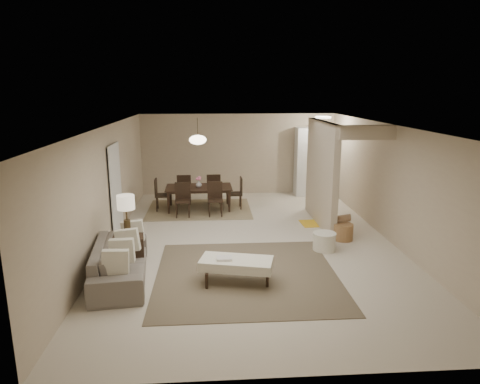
{
  "coord_description": "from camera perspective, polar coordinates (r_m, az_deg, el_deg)",
  "views": [
    {
      "loc": [
        -0.85,
        -8.73,
        3.22
      ],
      "look_at": [
        -0.23,
        0.28,
        1.05
      ],
      "focal_mm": 32.0,
      "sensor_mm": 36.0,
      "label": 1
    }
  ],
  "objects": [
    {
      "name": "flush_light",
      "position": [
        12.36,
        11.02,
        9.74
      ],
      "size": [
        0.44,
        0.44,
        0.05
      ],
      "primitive_type": "cylinder",
      "color": "white",
      "rests_on": "ceiling"
    },
    {
      "name": "ottoman_bench",
      "position": [
        7.33,
        -0.49,
        -9.56
      ],
      "size": [
        1.31,
        0.82,
        0.43
      ],
      "rotation": [
        0.0,
        0.0,
        -0.24
      ],
      "color": "#EDE8CF",
      "rests_on": "living_rug"
    },
    {
      "name": "partition",
      "position": [
        10.51,
        10.78,
        2.47
      ],
      "size": [
        0.15,
        2.5,
        2.5
      ],
      "primitive_type": "cube",
      "color": "#BDA88F",
      "rests_on": "floor"
    },
    {
      "name": "vase",
      "position": [
        11.68,
        -5.52,
        1.07
      ],
      "size": [
        0.18,
        0.18,
        0.17
      ],
      "primitive_type": "imported",
      "rotation": [
        0.0,
        0.0,
        -0.09
      ],
      "color": "silver",
      "rests_on": "dining_table"
    },
    {
      "name": "pantry_cabinet",
      "position": [
        13.44,
        9.94,
        4.02
      ],
      "size": [
        1.2,
        0.55,
        2.1
      ],
      "primitive_type": "cube",
      "color": "silver",
      "rests_on": "floor"
    },
    {
      "name": "doorway",
      "position": [
        9.81,
        -16.28,
        0.01
      ],
      "size": [
        0.04,
        0.9,
        2.04
      ],
      "primitive_type": "cube",
      "color": "black",
      "rests_on": "floor"
    },
    {
      "name": "sofa",
      "position": [
        7.77,
        -15.69,
        -8.94
      ],
      "size": [
        2.27,
        1.11,
        0.64
      ],
      "primitive_type": "imported",
      "rotation": [
        0.0,
        0.0,
        1.69
      ],
      "color": "slate",
      "rests_on": "floor"
    },
    {
      "name": "living_rug",
      "position": [
        7.75,
        0.88,
        -10.98
      ],
      "size": [
        3.2,
        3.2,
        0.01
      ],
      "primitive_type": "cube",
      "color": "brown",
      "rests_on": "floor"
    },
    {
      "name": "dining_chairs",
      "position": [
        11.74,
        -5.49,
        -0.26
      ],
      "size": [
        2.36,
        1.73,
        0.88
      ],
      "color": "black",
      "rests_on": "dining_rug"
    },
    {
      "name": "side_table",
      "position": [
        8.26,
        -14.6,
        -7.62
      ],
      "size": [
        0.63,
        0.63,
        0.61
      ],
      "primitive_type": "cube",
      "rotation": [
        0.0,
        0.0,
        0.14
      ],
      "color": "black",
      "rests_on": "floor"
    },
    {
      "name": "right_wall",
      "position": [
        9.74,
        19.47,
        1.06
      ],
      "size": [
        0.0,
        9.0,
        9.0
      ],
      "primitive_type": "plane",
      "rotation": [
        1.57,
        0.0,
        -1.57
      ],
      "color": "#BDA88F",
      "rests_on": "floor"
    },
    {
      "name": "wicker_basket",
      "position": [
        9.68,
        13.59,
        -5.19
      ],
      "size": [
        0.55,
        0.55,
        0.36
      ],
      "primitive_type": "cylinder",
      "rotation": [
        0.0,
        0.0,
        -0.38
      ],
      "color": "brown",
      "rests_on": "floor"
    },
    {
      "name": "round_pouf",
      "position": [
        8.98,
        11.16,
        -6.51
      ],
      "size": [
        0.48,
        0.48,
        0.37
      ],
      "primitive_type": "cylinder",
      "color": "#EDE8CF",
      "rests_on": "floor"
    },
    {
      "name": "pendant_light",
      "position": [
        11.48,
        -5.65,
        6.95
      ],
      "size": [
        0.46,
        0.46,
        0.71
      ],
      "color": "#48371E",
      "rests_on": "ceiling"
    },
    {
      "name": "dining_table",
      "position": [
        11.77,
        -5.47,
        -0.84
      ],
      "size": [
        1.81,
        1.04,
        0.63
      ],
      "primitive_type": "imported",
      "rotation": [
        0.0,
        0.0,
        0.02
      ],
      "color": "black",
      "rests_on": "dining_rug"
    },
    {
      "name": "table_lamp",
      "position": [
        7.99,
        -14.96,
        -1.81
      ],
      "size": [
        0.32,
        0.32,
        0.76
      ],
      "color": "#48371E",
      "rests_on": "side_table"
    },
    {
      "name": "dining_rug",
      "position": [
        11.85,
        -5.44,
        -2.29
      ],
      "size": [
        2.8,
        2.1,
        0.01
      ],
      "primitive_type": "cube",
      "color": "#817050",
      "rests_on": "floor"
    },
    {
      "name": "left_wall",
      "position": [
        9.2,
        -17.33,
        0.52
      ],
      "size": [
        0.0,
        9.0,
        9.0
      ],
      "primitive_type": "plane",
      "rotation": [
        1.57,
        0.0,
        1.57
      ],
      "color": "#BDA88F",
      "rests_on": "floor"
    },
    {
      "name": "yellow_mat",
      "position": [
        10.78,
        10.77,
        -4.09
      ],
      "size": [
        1.03,
        0.67,
        0.01
      ],
      "primitive_type": "cube",
      "rotation": [
        0.0,
        0.0,
        0.06
      ],
      "color": "yellow",
      "rests_on": "floor"
    },
    {
      "name": "floor",
      "position": [
        9.34,
        1.56,
        -6.66
      ],
      "size": [
        9.0,
        9.0,
        0.0
      ],
      "primitive_type": "plane",
      "color": "beige",
      "rests_on": "ground"
    },
    {
      "name": "back_wall",
      "position": [
        13.4,
        -0.23,
        5.06
      ],
      "size": [
        6.0,
        0.0,
        6.0
      ],
      "primitive_type": "plane",
      "rotation": [
        1.57,
        0.0,
        0.0
      ],
      "color": "#BDA88F",
      "rests_on": "floor"
    },
    {
      "name": "ceiling",
      "position": [
        8.8,
        1.67,
        8.81
      ],
      "size": [
        9.0,
        9.0,
        0.0
      ],
      "primitive_type": "plane",
      "rotation": [
        3.14,
        0.0,
        0.0
      ],
      "color": "white",
      "rests_on": "back_wall"
    }
  ]
}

